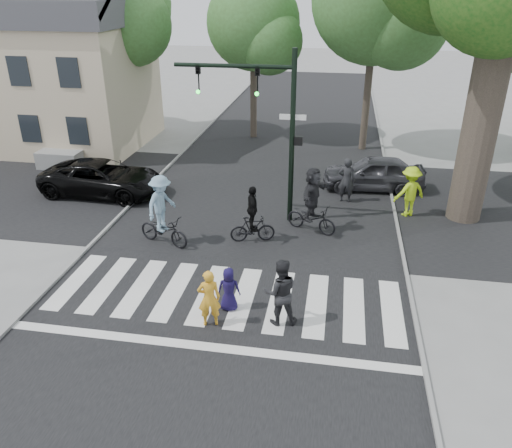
{
  "coord_description": "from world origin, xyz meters",
  "views": [
    {
      "loc": [
        2.78,
        -10.31,
        7.84
      ],
      "look_at": [
        0.5,
        3.0,
        1.3
      ],
      "focal_mm": 35.0,
      "sensor_mm": 36.0,
      "label": 1
    }
  ],
  "objects_px": {
    "car_suv": "(103,178)",
    "pedestrian_child": "(229,289)",
    "cyclist_left": "(162,215)",
    "pedestrian_adult": "(280,292)",
    "traffic_signal": "(268,113)",
    "pedestrian_woman": "(209,298)",
    "cyclist_right": "(312,204)",
    "cyclist_mid": "(253,219)",
    "car_grey": "(374,173)"
  },
  "relations": [
    {
      "from": "pedestrian_adult",
      "to": "cyclist_mid",
      "type": "bearing_deg",
      "value": -84.08
    },
    {
      "from": "pedestrian_woman",
      "to": "cyclist_right",
      "type": "bearing_deg",
      "value": -128.25
    },
    {
      "from": "traffic_signal",
      "to": "pedestrian_child",
      "type": "relative_size",
      "value": 4.87
    },
    {
      "from": "traffic_signal",
      "to": "pedestrian_woman",
      "type": "relative_size",
      "value": 3.8
    },
    {
      "from": "cyclist_mid",
      "to": "pedestrian_adult",
      "type": "bearing_deg",
      "value": -71.1
    },
    {
      "from": "pedestrian_woman",
      "to": "cyclist_left",
      "type": "bearing_deg",
      "value": -74.7
    },
    {
      "from": "cyclist_left",
      "to": "cyclist_mid",
      "type": "bearing_deg",
      "value": 13.28
    },
    {
      "from": "traffic_signal",
      "to": "pedestrian_woman",
      "type": "distance_m",
      "value": 7.24
    },
    {
      "from": "cyclist_left",
      "to": "traffic_signal",
      "type": "bearing_deg",
      "value": 39.76
    },
    {
      "from": "cyclist_left",
      "to": "pedestrian_child",
      "type": "bearing_deg",
      "value": -48.01
    },
    {
      "from": "cyclist_right",
      "to": "traffic_signal",
      "type": "bearing_deg",
      "value": 155.27
    },
    {
      "from": "pedestrian_woman",
      "to": "cyclist_right",
      "type": "distance_m",
      "value": 6.14
    },
    {
      "from": "cyclist_mid",
      "to": "car_grey",
      "type": "distance_m",
      "value": 6.91
    },
    {
      "from": "cyclist_left",
      "to": "cyclist_right",
      "type": "bearing_deg",
      "value": 20.42
    },
    {
      "from": "car_suv",
      "to": "cyclist_right",
      "type": "bearing_deg",
      "value": -100.75
    },
    {
      "from": "pedestrian_child",
      "to": "car_suv",
      "type": "relative_size",
      "value": 0.25
    },
    {
      "from": "car_suv",
      "to": "cyclist_mid",
      "type": "bearing_deg",
      "value": -112.34
    },
    {
      "from": "pedestrian_woman",
      "to": "car_grey",
      "type": "relative_size",
      "value": 0.38
    },
    {
      "from": "cyclist_left",
      "to": "cyclist_mid",
      "type": "xyz_separation_m",
      "value": [
        2.86,
        0.67,
        -0.24
      ]
    },
    {
      "from": "pedestrian_woman",
      "to": "car_suv",
      "type": "bearing_deg",
      "value": -67.84
    },
    {
      "from": "pedestrian_woman",
      "to": "traffic_signal",
      "type": "bearing_deg",
      "value": -111.81
    },
    {
      "from": "pedestrian_woman",
      "to": "pedestrian_adult",
      "type": "xyz_separation_m",
      "value": [
        1.73,
        0.4,
        0.11
      ]
    },
    {
      "from": "pedestrian_woman",
      "to": "cyclist_mid",
      "type": "distance_m",
      "value": 4.66
    },
    {
      "from": "traffic_signal",
      "to": "pedestrian_adult",
      "type": "height_order",
      "value": "traffic_signal"
    },
    {
      "from": "pedestrian_child",
      "to": "cyclist_right",
      "type": "distance_m",
      "value": 5.35
    },
    {
      "from": "pedestrian_adult",
      "to": "car_suv",
      "type": "relative_size",
      "value": 0.36
    },
    {
      "from": "car_suv",
      "to": "car_grey",
      "type": "xyz_separation_m",
      "value": [
        10.87,
        2.45,
        0.01
      ]
    },
    {
      "from": "pedestrian_child",
      "to": "pedestrian_woman",
      "type": "bearing_deg",
      "value": 60.3
    },
    {
      "from": "pedestrian_woman",
      "to": "car_grey",
      "type": "xyz_separation_m",
      "value": [
        4.41,
        10.18,
        -0.08
      ]
    },
    {
      "from": "pedestrian_adult",
      "to": "car_grey",
      "type": "distance_m",
      "value": 10.15
    },
    {
      "from": "cyclist_right",
      "to": "car_grey",
      "type": "height_order",
      "value": "cyclist_right"
    },
    {
      "from": "pedestrian_woman",
      "to": "cyclist_right",
      "type": "height_order",
      "value": "cyclist_right"
    },
    {
      "from": "pedestrian_child",
      "to": "car_suv",
      "type": "xyz_separation_m",
      "value": [
        -6.79,
        7.0,
        0.08
      ]
    },
    {
      "from": "pedestrian_child",
      "to": "cyclist_mid",
      "type": "relative_size",
      "value": 0.63
    },
    {
      "from": "traffic_signal",
      "to": "car_grey",
      "type": "relative_size",
      "value": 1.45
    },
    {
      "from": "traffic_signal",
      "to": "pedestrian_child",
      "type": "distance_m",
      "value": 6.66
    },
    {
      "from": "traffic_signal",
      "to": "cyclist_left",
      "type": "distance_m",
      "value": 4.9
    },
    {
      "from": "traffic_signal",
      "to": "pedestrian_child",
      "type": "bearing_deg",
      "value": -91.3
    },
    {
      "from": "traffic_signal",
      "to": "cyclist_left",
      "type": "xyz_separation_m",
      "value": [
        -3.05,
        -2.54,
        -2.86
      ]
    },
    {
      "from": "pedestrian_child",
      "to": "pedestrian_adult",
      "type": "distance_m",
      "value": 1.46
    },
    {
      "from": "cyclist_mid",
      "to": "car_suv",
      "type": "relative_size",
      "value": 0.39
    },
    {
      "from": "pedestrian_child",
      "to": "pedestrian_adult",
      "type": "xyz_separation_m",
      "value": [
        1.39,
        -0.34,
        0.29
      ]
    },
    {
      "from": "cyclist_left",
      "to": "pedestrian_adult",
      "type": "bearing_deg",
      "value": -39.72
    },
    {
      "from": "pedestrian_child",
      "to": "pedestrian_adult",
      "type": "height_order",
      "value": "pedestrian_adult"
    },
    {
      "from": "traffic_signal",
      "to": "pedestrian_child",
      "type": "height_order",
      "value": "traffic_signal"
    },
    {
      "from": "car_suv",
      "to": "pedestrian_child",
      "type": "bearing_deg",
      "value": -133.62
    },
    {
      "from": "traffic_signal",
      "to": "cyclist_mid",
      "type": "height_order",
      "value": "traffic_signal"
    },
    {
      "from": "pedestrian_woman",
      "to": "cyclist_right",
      "type": "xyz_separation_m",
      "value": [
        2.15,
        5.75,
        0.25
      ]
    },
    {
      "from": "pedestrian_child",
      "to": "cyclist_mid",
      "type": "xyz_separation_m",
      "value": [
        -0.07,
        3.92,
        0.19
      ]
    },
    {
      "from": "traffic_signal",
      "to": "cyclist_left",
      "type": "relative_size",
      "value": 2.5
    }
  ]
}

